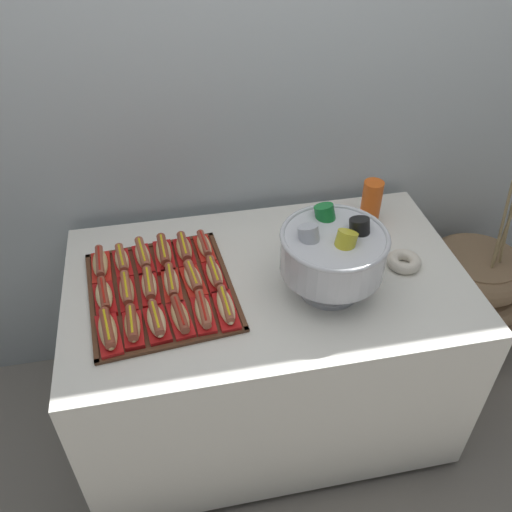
{
  "coord_description": "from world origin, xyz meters",
  "views": [
    {
      "loc": [
        -0.32,
        -1.38,
        2.08
      ],
      "look_at": [
        -0.04,
        0.01,
        0.88
      ],
      "focal_mm": 37.92,
      "sensor_mm": 36.0,
      "label": 1
    }
  ],
  "objects": [
    {
      "name": "hot_dog_0",
      "position": [
        -0.54,
        -0.18,
        0.83
      ],
      "size": [
        0.09,
        0.19,
        0.06
      ],
      "color": "red",
      "rests_on": "serving_tray"
    },
    {
      "name": "hot_dog_17",
      "position": [
        -0.2,
        0.18,
        0.82
      ],
      "size": [
        0.07,
        0.16,
        0.06
      ],
      "color": "red",
      "rests_on": "serving_tray"
    },
    {
      "name": "hot_dog_2",
      "position": [
        -0.39,
        -0.17,
        0.83
      ],
      "size": [
        0.09,
        0.17,
        0.06
      ],
      "color": "#B21414",
      "rests_on": "serving_tray"
    },
    {
      "name": "hot_dog_16",
      "position": [
        -0.27,
        0.17,
        0.82
      ],
      "size": [
        0.08,
        0.17,
        0.06
      ],
      "color": "#B21414",
      "rests_on": "serving_tray"
    },
    {
      "name": "donut",
      "position": [
        0.5,
        -0.03,
        0.81
      ],
      "size": [
        0.12,
        0.12,
        0.04
      ],
      "color": "silver",
      "rests_on": "buffet_table"
    },
    {
      "name": "hot_dog_12",
      "position": [
        -0.57,
        0.15,
        0.83
      ],
      "size": [
        0.08,
        0.17,
        0.06
      ],
      "color": "red",
      "rests_on": "serving_tray"
    },
    {
      "name": "hot_dog_7",
      "position": [
        -0.48,
        -0.01,
        0.83
      ],
      "size": [
        0.07,
        0.17,
        0.06
      ],
      "color": "#B21414",
      "rests_on": "serving_tray"
    },
    {
      "name": "hot_dog_15",
      "position": [
        -0.35,
        0.17,
        0.83
      ],
      "size": [
        0.08,
        0.18,
        0.06
      ],
      "color": "red",
      "rests_on": "serving_tray"
    },
    {
      "name": "hot_dog_5",
      "position": [
        -0.17,
        -0.15,
        0.82
      ],
      "size": [
        0.07,
        0.18,
        0.06
      ],
      "color": "red",
      "rests_on": "serving_tray"
    },
    {
      "name": "hot_dog_9",
      "position": [
        -0.33,
        0.0,
        0.82
      ],
      "size": [
        0.07,
        0.18,
        0.06
      ],
      "color": "red",
      "rests_on": "serving_tray"
    },
    {
      "name": "hot_dog_14",
      "position": [
        -0.42,
        0.16,
        0.83
      ],
      "size": [
        0.08,
        0.18,
        0.06
      ],
      "color": "red",
      "rests_on": "serving_tray"
    },
    {
      "name": "back_wall",
      "position": [
        0.0,
        0.52,
        1.3
      ],
      "size": [
        6.0,
        0.1,
        2.6
      ],
      "primitive_type": "cube",
      "color": "#B2BCC1",
      "rests_on": "ground_plane"
    },
    {
      "name": "hot_dog_4",
      "position": [
        -0.24,
        -0.16,
        0.82
      ],
      "size": [
        0.07,
        0.17,
        0.06
      ],
      "color": "red",
      "rests_on": "serving_tray"
    },
    {
      "name": "ground_plane",
      "position": [
        0.0,
        0.0,
        0.0
      ],
      "size": [
        10.0,
        10.0,
        0.0
      ],
      "primitive_type": "plane",
      "color": "gray"
    },
    {
      "name": "hot_dog_3",
      "position": [
        -0.32,
        -0.16,
        0.82
      ],
      "size": [
        0.09,
        0.17,
        0.06
      ],
      "color": "red",
      "rests_on": "serving_tray"
    },
    {
      "name": "hot_dog_11",
      "position": [
        -0.18,
        0.02,
        0.82
      ],
      "size": [
        0.07,
        0.17,
        0.06
      ],
      "color": "#B21414",
      "rests_on": "serving_tray"
    },
    {
      "name": "serving_tray",
      "position": [
        -0.37,
        -0.0,
        0.79
      ],
      "size": [
        0.53,
        0.57,
        0.01
      ],
      "color": "#56331E",
      "rests_on": "buffet_table"
    },
    {
      "name": "hot_dog_6",
      "position": [
        -0.56,
        -0.02,
        0.82
      ],
      "size": [
        0.09,
        0.16,
        0.06
      ],
      "color": "#B21414",
      "rests_on": "serving_tray"
    },
    {
      "name": "floor_vase",
      "position": [
        1.01,
        0.21,
        0.26
      ],
      "size": [
        0.52,
        0.52,
        1.09
      ],
      "color": "#896B4C",
      "rests_on": "ground_plane"
    },
    {
      "name": "cup_stack",
      "position": [
        0.47,
        0.25,
        0.88
      ],
      "size": [
        0.08,
        0.08,
        0.18
      ],
      "color": "#EA5B19",
      "rests_on": "buffet_table"
    },
    {
      "name": "hot_dog_8",
      "position": [
        -0.41,
        -0.0,
        0.83
      ],
      "size": [
        0.07,
        0.17,
        0.06
      ],
      "color": "#B21414",
      "rests_on": "serving_tray"
    },
    {
      "name": "buffet_table",
      "position": [
        0.0,
        0.0,
        0.41
      ],
      "size": [
        1.42,
        0.85,
        0.79
      ],
      "color": "white",
      "rests_on": "ground_plane"
    },
    {
      "name": "punch_bowl",
      "position": [
        0.2,
        -0.1,
        0.96
      ],
      "size": [
        0.35,
        0.35,
        0.29
      ],
      "color": "silver",
      "rests_on": "buffet_table"
    },
    {
      "name": "hot_dog_10",
      "position": [
        -0.26,
        0.01,
        0.82
      ],
      "size": [
        0.09,
        0.17,
        0.06
      ],
      "color": "red",
      "rests_on": "serving_tray"
    },
    {
      "name": "hot_dog_13",
      "position": [
        -0.5,
        0.15,
        0.82
      ],
      "size": [
        0.08,
        0.16,
        0.06
      ],
      "color": "red",
      "rests_on": "serving_tray"
    },
    {
      "name": "hot_dog_1",
      "position": [
        -0.47,
        -0.18,
        0.83
      ],
      "size": [
        0.07,
        0.16,
        0.06
      ],
      "color": "red",
      "rests_on": "serving_tray"
    }
  ]
}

